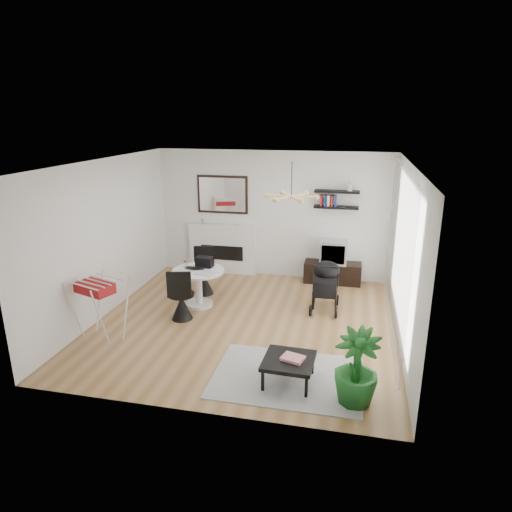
% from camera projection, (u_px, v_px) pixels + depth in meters
% --- Properties ---
extents(floor, '(5.00, 5.00, 0.00)m').
position_uv_depth(floor, '(245.00, 323.00, 7.80)').
color(floor, olive).
rests_on(floor, ground).
extents(ceiling, '(5.00, 5.00, 0.00)m').
position_uv_depth(ceiling, '(244.00, 162.00, 6.99)').
color(ceiling, white).
rests_on(ceiling, wall_back).
extents(wall_back, '(5.00, 0.00, 5.00)m').
position_uv_depth(wall_back, '(273.00, 215.00, 9.72)').
color(wall_back, white).
rests_on(wall_back, floor).
extents(wall_left, '(0.00, 5.00, 5.00)m').
position_uv_depth(wall_left, '(105.00, 238.00, 7.91)').
color(wall_left, white).
rests_on(wall_left, floor).
extents(wall_right, '(0.00, 5.00, 5.00)m').
position_uv_depth(wall_right, '(405.00, 257.00, 6.88)').
color(wall_right, white).
rests_on(wall_right, floor).
extents(sheer_curtain, '(0.04, 3.60, 2.60)m').
position_uv_depth(sheer_curtain, '(398.00, 253.00, 7.09)').
color(sheer_curtain, white).
rests_on(sheer_curtain, wall_right).
extents(fireplace, '(1.50, 0.17, 2.16)m').
position_uv_depth(fireplace, '(223.00, 243.00, 10.08)').
color(fireplace, white).
rests_on(fireplace, floor).
extents(shelf_lower, '(0.90, 0.25, 0.04)m').
position_uv_depth(shelf_lower, '(336.00, 207.00, 9.25)').
color(shelf_lower, black).
rests_on(shelf_lower, wall_back).
extents(shelf_upper, '(0.90, 0.25, 0.04)m').
position_uv_depth(shelf_upper, '(337.00, 191.00, 9.16)').
color(shelf_upper, black).
rests_on(shelf_upper, wall_back).
extents(pendant_lamp, '(0.90, 0.90, 0.10)m').
position_uv_depth(pendant_lamp, '(291.00, 196.00, 7.29)').
color(pendant_lamp, tan).
rests_on(pendant_lamp, ceiling).
extents(tv_console, '(1.18, 0.41, 0.44)m').
position_uv_depth(tv_console, '(332.00, 273.00, 9.59)').
color(tv_console, black).
rests_on(tv_console, floor).
extents(crt_tv, '(0.55, 0.48, 0.48)m').
position_uv_depth(crt_tv, '(334.00, 252.00, 9.44)').
color(crt_tv, silver).
rests_on(crt_tv, tv_console).
extents(dining_table, '(0.95, 0.95, 0.69)m').
position_uv_depth(dining_table, '(199.00, 282.00, 8.37)').
color(dining_table, white).
rests_on(dining_table, floor).
extents(laptop, '(0.36, 0.23, 0.03)m').
position_uv_depth(laptop, '(194.00, 269.00, 8.29)').
color(laptop, black).
rests_on(laptop, dining_table).
extents(black_bag, '(0.33, 0.22, 0.19)m').
position_uv_depth(black_bag, '(205.00, 262.00, 8.45)').
color(black_bag, black).
rests_on(black_bag, dining_table).
extents(newspaper, '(0.41, 0.36, 0.01)m').
position_uv_depth(newspaper, '(206.00, 273.00, 8.13)').
color(newspaper, beige).
rests_on(newspaper, dining_table).
extents(drinking_glass, '(0.07, 0.07, 0.11)m').
position_uv_depth(drinking_glass, '(185.00, 264.00, 8.45)').
color(drinking_glass, white).
rests_on(drinking_glass, dining_table).
extents(chair_far, '(0.47, 0.48, 0.92)m').
position_uv_depth(chair_far, '(204.00, 279.00, 8.99)').
color(chair_far, black).
rests_on(chair_far, floor).
extents(chair_near, '(0.47, 0.49, 0.94)m').
position_uv_depth(chair_near, '(181.00, 303.00, 7.84)').
color(chair_near, black).
rests_on(chair_near, floor).
extents(drying_rack, '(0.84, 0.81, 1.00)m').
position_uv_depth(drying_rack, '(100.00, 309.00, 7.07)').
color(drying_rack, white).
rests_on(drying_rack, floor).
extents(stroller, '(0.50, 0.82, 0.98)m').
position_uv_depth(stroller, '(325.00, 287.00, 8.22)').
color(stroller, black).
rests_on(stroller, floor).
extents(rug, '(2.00, 1.44, 0.01)m').
position_uv_depth(rug, '(287.00, 377.00, 6.18)').
color(rug, '#ACACAC').
rests_on(rug, floor).
extents(coffee_table, '(0.68, 0.68, 0.34)m').
position_uv_depth(coffee_table, '(289.00, 361.00, 5.97)').
color(coffee_table, black).
rests_on(coffee_table, rug).
extents(magazines, '(0.33, 0.29, 0.04)m').
position_uv_depth(magazines, '(293.00, 358.00, 5.94)').
color(magazines, '#D9363E').
rests_on(magazines, coffee_table).
extents(potted_plant, '(0.66, 0.66, 0.98)m').
position_uv_depth(potted_plant, '(356.00, 368.00, 5.50)').
color(potted_plant, '#1A5C1E').
rests_on(potted_plant, floor).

